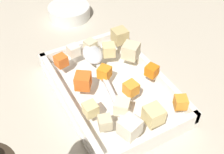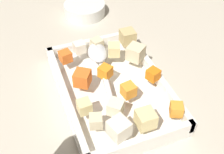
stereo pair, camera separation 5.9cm
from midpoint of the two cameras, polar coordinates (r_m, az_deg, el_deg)
ground_plane at (r=0.63m, az=2.03°, el=-2.81°), size 4.00×4.00×0.00m
baking_dish at (r=0.61m, az=2.73°, el=-2.74°), size 0.32×0.21×0.04m
carrot_chunk_corner_se at (r=0.58m, az=-3.21°, el=-0.12°), size 0.04×0.04×0.03m
carrot_chunk_near_left at (r=0.64m, az=-6.73°, el=4.02°), size 0.03×0.03×0.02m
carrot_chunk_heap_side at (r=0.59m, az=1.47°, el=0.96°), size 0.03×0.03×0.02m
carrot_chunk_under_handle at (r=0.60m, az=11.02°, el=0.37°), size 0.03×0.03×0.02m
carrot_chunk_near_spoon at (r=0.56m, az=6.33°, el=-2.79°), size 0.03×0.03×0.03m
carrot_chunk_corner_nw at (r=0.54m, az=15.83°, el=-6.43°), size 0.03×0.03×0.02m
potato_chunk_far_left at (r=0.69m, az=5.62°, el=7.94°), size 0.03×0.03×0.03m
potato_chunk_near_right at (r=0.53m, az=-2.42°, el=-6.11°), size 0.03×0.03×0.02m
potato_chunk_mid_right at (r=0.51m, az=0.07°, el=-9.02°), size 0.03×0.03×0.02m
potato_chunk_front_center at (r=0.65m, az=3.03°, el=5.38°), size 0.04×0.04×0.03m
potato_chunk_rim_edge at (r=0.53m, az=3.95°, el=-6.28°), size 0.04×0.04×0.03m
potato_chunk_back_center at (r=0.51m, az=10.06°, el=-8.47°), size 0.03×0.03×0.03m
potato_chunk_corner_ne at (r=0.64m, az=7.40°, el=4.75°), size 0.05×0.05×0.03m
potato_chunk_center at (r=0.67m, az=-0.52°, el=6.60°), size 0.03×0.03×0.02m
parsnip_chunk_heap_top at (r=0.66m, az=-4.02°, el=5.86°), size 0.03×0.03×0.02m
parsnip_chunk_mid_left at (r=0.49m, az=4.85°, el=-10.47°), size 0.04×0.04×0.03m
serving_spoon at (r=0.64m, az=0.18°, el=4.09°), size 0.23×0.06×0.02m
small_prep_bowl at (r=0.87m, az=-3.55°, el=13.37°), size 0.12×0.12×0.04m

